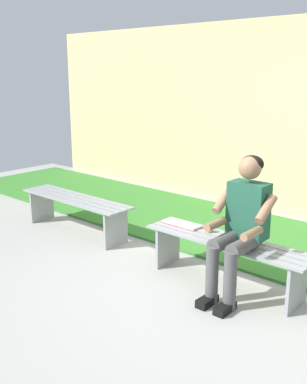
# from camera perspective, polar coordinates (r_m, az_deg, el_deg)

# --- Properties ---
(ground_plane) EXTENTS (10.00, 7.00, 0.04)m
(ground_plane) POSITION_cam_1_polar(r_m,az_deg,el_deg) (4.44, -10.73, -11.64)
(ground_plane) COLOR #9E9E99
(grass_strip) EXTENTS (9.00, 1.86, 0.03)m
(grass_strip) POSITION_cam_1_polar(r_m,az_deg,el_deg) (5.97, 6.75, -4.12)
(grass_strip) COLOR #387A2D
(grass_strip) RESTS_ON ground
(brick_wall) EXTENTS (9.50, 0.24, 2.65)m
(brick_wall) POSITION_cam_1_polar(r_m,az_deg,el_deg) (6.47, 17.87, 8.65)
(brick_wall) COLOR #D1C684
(brick_wall) RESTS_ON ground
(bench_near) EXTENTS (1.64, 0.40, 0.45)m
(bench_near) POSITION_cam_1_polar(r_m,az_deg,el_deg) (4.29, 9.09, -7.28)
(bench_near) COLOR gray
(bench_near) RESTS_ON ground
(bench_far) EXTENTS (1.67, 0.40, 0.45)m
(bench_far) POSITION_cam_1_polar(r_m,az_deg,el_deg) (5.69, -9.77, -1.76)
(bench_far) COLOR gray
(bench_far) RESTS_ON ground
(person_seated) EXTENTS (0.50, 0.69, 1.25)m
(person_seated) POSITION_cam_1_polar(r_m,az_deg,el_deg) (4.00, 10.88, -3.71)
(person_seated) COLOR #1E513D
(person_seated) RESTS_ON ground
(apple) EXTENTS (0.08, 0.08, 0.08)m
(apple) POSITION_cam_1_polar(r_m,az_deg,el_deg) (4.41, 7.04, -4.53)
(apple) COLOR gold
(apple) RESTS_ON bench_near
(book_open) EXTENTS (0.41, 0.16, 0.02)m
(book_open) POSITION_cam_1_polar(r_m,az_deg,el_deg) (4.60, 3.55, -4.03)
(book_open) COLOR white
(book_open) RESTS_ON bench_near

